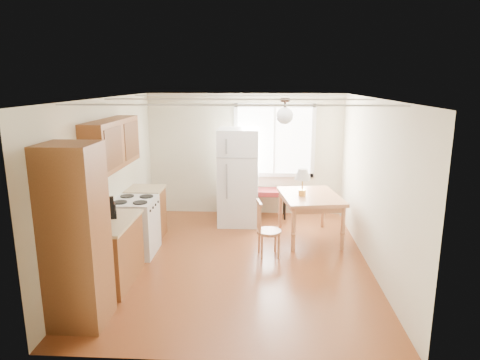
# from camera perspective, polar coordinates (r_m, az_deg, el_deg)

# --- Properties ---
(room_shell) EXTENTS (4.60, 5.60, 2.62)m
(room_shell) POSITION_cam_1_polar(r_m,az_deg,el_deg) (6.42, -0.30, -0.36)
(room_shell) COLOR #592712
(room_shell) RESTS_ON ground
(kitchen_run) EXTENTS (0.65, 3.40, 2.20)m
(kitchen_run) POSITION_cam_1_polar(r_m,az_deg,el_deg) (6.28, -16.55, -5.13)
(kitchen_run) COLOR brown
(kitchen_run) RESTS_ON ground
(window_unit) EXTENTS (1.64, 0.05, 1.51)m
(window_unit) POSITION_cam_1_polar(r_m,az_deg,el_deg) (8.79, 4.61, 5.26)
(window_unit) COLOR white
(window_unit) RESTS_ON room_shell
(pendant_light) EXTENTS (0.26, 0.26, 0.40)m
(pendant_light) POSITION_cam_1_polar(r_m,az_deg,el_deg) (6.66, 5.99, 8.65)
(pendant_light) COLOR black
(pendant_light) RESTS_ON room_shell
(refrigerator) EXTENTS (0.77, 0.80, 1.86)m
(refrigerator) POSITION_cam_1_polar(r_m,az_deg,el_deg) (8.26, -0.23, 0.43)
(refrigerator) COLOR silver
(refrigerator) RESTS_ON ground
(bench) EXTENTS (1.27, 0.49, 0.58)m
(bench) POSITION_cam_1_polar(r_m,az_deg,el_deg) (8.75, 2.54, -1.67)
(bench) COLOR maroon
(bench) RESTS_ON ground
(dining_table) EXTENTS (1.15, 1.42, 0.80)m
(dining_table) POSITION_cam_1_polar(r_m,az_deg,el_deg) (7.58, 9.33, -2.71)
(dining_table) COLOR #AB6941
(dining_table) RESTS_ON ground
(chair) EXTENTS (0.42, 0.41, 0.90)m
(chair) POSITION_cam_1_polar(r_m,az_deg,el_deg) (6.80, 3.20, -6.08)
(chair) COLOR #AB6941
(chair) RESTS_ON ground
(table_lamp) EXTENTS (0.27, 0.27, 0.47)m
(table_lamp) POSITION_cam_1_polar(r_m,az_deg,el_deg) (7.39, 8.35, 0.48)
(table_lamp) COLOR #B8913B
(table_lamp) RESTS_ON dining_table
(coffee_maker) EXTENTS (0.21, 0.25, 0.32)m
(coffee_maker) POSITION_cam_1_polar(r_m,az_deg,el_deg) (6.15, -16.95, -3.80)
(coffee_maker) COLOR black
(coffee_maker) RESTS_ON kitchen_run
(kettle) EXTENTS (0.10, 0.10, 0.20)m
(kettle) POSITION_cam_1_polar(r_m,az_deg,el_deg) (6.36, -16.78, -3.57)
(kettle) COLOR red
(kettle) RESTS_ON kitchen_run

